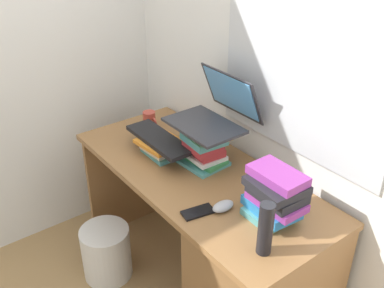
# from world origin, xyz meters

# --- Properties ---
(ground_plane) EXTENTS (6.00, 6.00, 0.00)m
(ground_plane) POSITION_xyz_m (0.00, 0.00, 0.00)
(ground_plane) COLOR #9E7A4C
(wall_back) EXTENTS (6.00, 0.06, 2.60)m
(wall_back) POSITION_xyz_m (0.00, 0.35, 1.30)
(wall_back) COLOR white
(wall_back) RESTS_ON ground
(wall_left) EXTENTS (0.05, 6.00, 2.60)m
(wall_left) POSITION_xyz_m (-0.98, 0.00, 1.30)
(wall_left) COLOR silver
(wall_left) RESTS_ON ground
(desk) EXTENTS (1.42, 0.61, 0.74)m
(desk) POSITION_xyz_m (0.36, -0.02, 0.40)
(desk) COLOR olive
(desk) RESTS_ON ground
(book_stack_tall) EXTENTS (0.25, 0.20, 0.21)m
(book_stack_tall) POSITION_xyz_m (-0.04, 0.07, 0.84)
(book_stack_tall) COLOR teal
(book_stack_tall) RESTS_ON desk
(book_stack_keyboard_riser) EXTENTS (0.23, 0.21, 0.08)m
(book_stack_keyboard_riser) POSITION_xyz_m (-0.25, -0.05, 0.78)
(book_stack_keyboard_riser) COLOR teal
(book_stack_keyboard_riser) RESTS_ON desk
(book_stack_side) EXTENTS (0.25, 0.20, 0.22)m
(book_stack_side) POSITION_xyz_m (0.45, 0.04, 0.85)
(book_stack_side) COLOR teal
(book_stack_side) RESTS_ON desk
(laptop) EXTENTS (0.36, 0.34, 0.24)m
(laptop) POSITION_xyz_m (-0.05, 0.14, 1.00)
(laptop) COLOR #2D2D33
(laptop) RESTS_ON book_stack_tall
(keyboard) EXTENTS (0.42, 0.14, 0.02)m
(keyboard) POSITION_xyz_m (-0.25, -0.06, 0.83)
(keyboard) COLOR black
(keyboard) RESTS_ON book_stack_keyboard_riser
(computer_mouse) EXTENTS (0.06, 0.10, 0.04)m
(computer_mouse) POSITION_xyz_m (0.29, -0.09, 0.75)
(computer_mouse) COLOR #A5A8AD
(computer_mouse) RESTS_ON desk
(mug) EXTENTS (0.11, 0.07, 0.10)m
(mug) POSITION_xyz_m (-0.53, 0.07, 0.78)
(mug) COLOR #B23F33
(mug) RESTS_ON desk
(water_bottle) EXTENTS (0.06, 0.06, 0.22)m
(water_bottle) POSITION_xyz_m (0.57, -0.14, 0.84)
(water_bottle) COLOR black
(water_bottle) RESTS_ON desk
(cell_phone) EXTENTS (0.09, 0.15, 0.01)m
(cell_phone) POSITION_xyz_m (0.24, -0.19, 0.74)
(cell_phone) COLOR black
(cell_phone) RESTS_ON desk
(wastebasket) EXTENTS (0.27, 0.27, 0.31)m
(wastebasket) POSITION_xyz_m (-0.36, -0.36, 0.16)
(wastebasket) COLOR silver
(wastebasket) RESTS_ON ground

